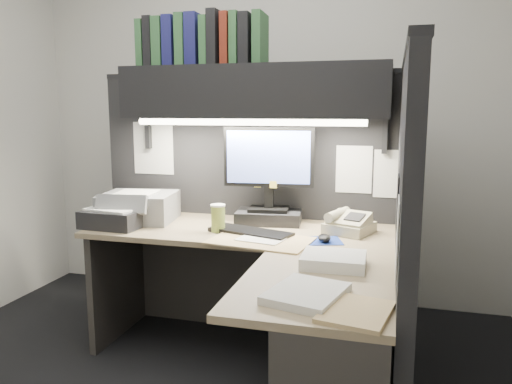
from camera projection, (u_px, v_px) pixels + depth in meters
wall_back at (265, 117)px, 3.66m from camera, size 3.50×0.04×2.70m
partition_back at (247, 204)px, 3.19m from camera, size 1.90×0.06×1.60m
partition_right at (403, 245)px, 2.23m from camera, size 0.06×1.50×1.60m
desk at (273, 323)px, 2.26m from camera, size 1.70×1.53×0.73m
overhead_shelf at (254, 92)px, 2.89m from camera, size 1.55×0.34×0.30m
task_light_tube at (247, 122)px, 2.78m from camera, size 1.32×0.04×0.04m
monitor at (269, 186)px, 2.94m from camera, size 0.53×0.27×0.57m
keyboard at (250, 232)px, 2.71m from camera, size 0.49×0.29×0.02m
mousepad at (322, 241)px, 2.57m from camera, size 0.24×0.23×0.00m
mouse at (324, 238)px, 2.54m from camera, size 0.09×0.11×0.04m
telephone at (349, 225)px, 2.73m from camera, size 0.29×0.30×0.09m
coffee_cup at (218, 219)px, 2.75m from camera, size 0.09×0.09×0.14m
printer at (139, 207)px, 3.03m from camera, size 0.47×0.42×0.17m
notebook_stack at (116, 218)px, 2.89m from camera, size 0.35×0.30×0.10m
open_folder at (261, 241)px, 2.56m from camera, size 0.55×0.40×0.01m
paper_stack_a at (334, 260)px, 2.15m from camera, size 0.27×0.23×0.05m
paper_stack_b at (306, 294)px, 1.79m from camera, size 0.30×0.35×0.03m
manila_stack at (356, 312)px, 1.65m from camera, size 0.26×0.30×0.02m
binder_row at (201, 41)px, 2.92m from camera, size 0.76×0.25×0.31m
pinned_papers at (297, 174)px, 2.70m from camera, size 1.76×1.31×0.51m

